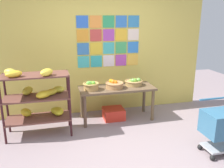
{
  "coord_description": "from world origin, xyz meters",
  "views": [
    {
      "loc": [
        -1.0,
        -2.95,
        1.97
      ],
      "look_at": [
        0.01,
        0.98,
        0.81
      ],
      "focal_mm": 38.44,
      "sensor_mm": 36.0,
      "label": 1
    }
  ],
  "objects_px": {
    "banana_shelf_unit": "(39,96)",
    "display_table": "(117,92)",
    "fruit_basket_left": "(91,85)",
    "produce_crate_under_table": "(114,114)",
    "fruit_basket_right": "(114,85)",
    "shopping_cart": "(224,125)",
    "fruit_basket_back_left": "(134,82)"
  },
  "relations": [
    {
      "from": "fruit_basket_right",
      "to": "shopping_cart",
      "type": "bearing_deg",
      "value": -50.61
    },
    {
      "from": "display_table",
      "to": "banana_shelf_unit",
      "type": "bearing_deg",
      "value": -169.16
    },
    {
      "from": "fruit_basket_left",
      "to": "fruit_basket_back_left",
      "type": "xyz_separation_m",
      "value": [
        0.87,
        0.09,
        -0.02
      ]
    },
    {
      "from": "display_table",
      "to": "fruit_basket_left",
      "type": "bearing_deg",
      "value": -175.48
    },
    {
      "from": "produce_crate_under_table",
      "to": "display_table",
      "type": "bearing_deg",
      "value": -21.46
    },
    {
      "from": "shopping_cart",
      "to": "display_table",
      "type": "bearing_deg",
      "value": 116.44
    },
    {
      "from": "fruit_basket_left",
      "to": "produce_crate_under_table",
      "type": "bearing_deg",
      "value": 7.99
    },
    {
      "from": "fruit_basket_left",
      "to": "shopping_cart",
      "type": "relative_size",
      "value": 0.38
    },
    {
      "from": "fruit_basket_left",
      "to": "produce_crate_under_table",
      "type": "relative_size",
      "value": 0.75
    },
    {
      "from": "display_table",
      "to": "produce_crate_under_table",
      "type": "distance_m",
      "value": 0.46
    },
    {
      "from": "fruit_basket_left",
      "to": "fruit_basket_back_left",
      "type": "relative_size",
      "value": 0.86
    },
    {
      "from": "fruit_basket_left",
      "to": "fruit_basket_right",
      "type": "height_order",
      "value": "fruit_basket_left"
    },
    {
      "from": "shopping_cart",
      "to": "fruit_basket_right",
      "type": "bearing_deg",
      "value": 118.48
    },
    {
      "from": "banana_shelf_unit",
      "to": "fruit_basket_right",
      "type": "height_order",
      "value": "banana_shelf_unit"
    },
    {
      "from": "fruit_basket_right",
      "to": "produce_crate_under_table",
      "type": "relative_size",
      "value": 0.85
    },
    {
      "from": "fruit_basket_left",
      "to": "fruit_basket_back_left",
      "type": "height_order",
      "value": "fruit_basket_left"
    },
    {
      "from": "fruit_basket_back_left",
      "to": "shopping_cart",
      "type": "distance_m",
      "value": 1.82
    },
    {
      "from": "display_table",
      "to": "fruit_basket_right",
      "type": "bearing_deg",
      "value": -148.1
    },
    {
      "from": "banana_shelf_unit",
      "to": "display_table",
      "type": "xyz_separation_m",
      "value": [
        1.42,
        0.27,
        -0.12
      ]
    },
    {
      "from": "banana_shelf_unit",
      "to": "fruit_basket_right",
      "type": "distance_m",
      "value": 1.38
    },
    {
      "from": "produce_crate_under_table",
      "to": "shopping_cart",
      "type": "xyz_separation_m",
      "value": [
        1.24,
        -1.58,
        0.35
      ]
    },
    {
      "from": "banana_shelf_unit",
      "to": "fruit_basket_left",
      "type": "xyz_separation_m",
      "value": [
        0.91,
        0.23,
        0.05
      ]
    },
    {
      "from": "fruit_basket_left",
      "to": "display_table",
      "type": "bearing_deg",
      "value": 4.52
    },
    {
      "from": "produce_crate_under_table",
      "to": "fruit_basket_back_left",
      "type": "bearing_deg",
      "value": 3.96
    },
    {
      "from": "fruit_basket_back_left",
      "to": "fruit_basket_right",
      "type": "distance_m",
      "value": 0.43
    },
    {
      "from": "banana_shelf_unit",
      "to": "produce_crate_under_table",
      "type": "relative_size",
      "value": 2.95
    },
    {
      "from": "banana_shelf_unit",
      "to": "display_table",
      "type": "bearing_deg",
      "value": 10.84
    },
    {
      "from": "fruit_basket_back_left",
      "to": "fruit_basket_right",
      "type": "height_order",
      "value": "fruit_basket_right"
    },
    {
      "from": "produce_crate_under_table",
      "to": "shopping_cart",
      "type": "relative_size",
      "value": 0.5
    },
    {
      "from": "fruit_basket_back_left",
      "to": "display_table",
      "type": "bearing_deg",
      "value": -171.85
    },
    {
      "from": "display_table",
      "to": "fruit_basket_right",
      "type": "height_order",
      "value": "fruit_basket_right"
    },
    {
      "from": "display_table",
      "to": "fruit_basket_left",
      "type": "distance_m",
      "value": 0.54
    }
  ]
}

